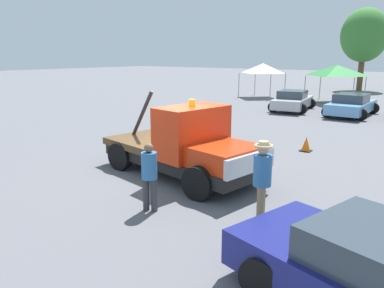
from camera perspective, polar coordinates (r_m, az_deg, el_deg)
ground_plane at (r=11.51m, az=-2.00°, el=-4.74°), size 160.00×160.00×0.00m
tow_truck at (r=11.02m, az=-0.89°, el=-0.55°), size 5.65×2.87×2.51m
person_near_truck at (r=8.15m, az=10.66°, el=-4.75°), size 0.41×0.41×1.83m
person_at_hood at (r=8.72m, az=-6.51°, el=-4.32°), size 0.36×0.36×1.64m
parked_car_silver at (r=25.56m, az=15.09°, el=6.39°), size 2.91×4.67×1.34m
parked_car_skyblue at (r=24.49m, az=23.13°, el=5.48°), size 2.55×4.69×1.34m
canopy_tent_white at (r=32.90m, az=10.75°, el=11.27°), size 2.98×2.98×2.87m
canopy_tent_green at (r=30.76m, az=21.21°, el=10.42°), size 3.56×3.56×2.84m
tree_left at (r=42.51m, az=24.79°, el=14.78°), size 4.55×4.55×8.12m
traffic_cone at (r=14.89m, az=16.99°, el=-0.10°), size 0.40×0.40×0.55m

